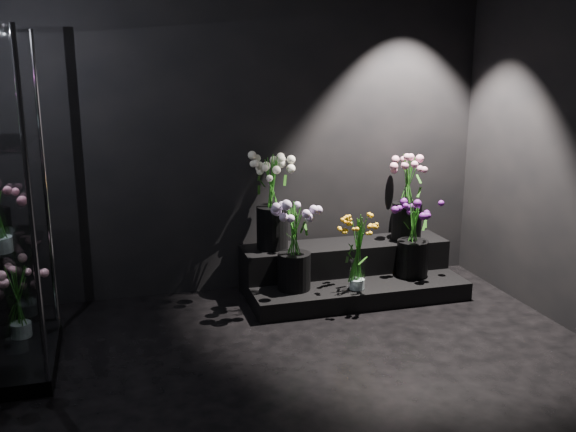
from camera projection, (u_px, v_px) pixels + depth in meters
name	position (u px, v px, depth m)	size (l,w,h in m)	color
floor	(323.00, 409.00, 3.49)	(4.00, 4.00, 0.00)	black
wall_back	(243.00, 118.00, 5.02)	(4.00, 4.00, 0.00)	black
display_riser	(349.00, 273.00, 5.21)	(1.71, 0.76, 0.38)	black
bouquet_orange_bells	(358.00, 252.00, 4.81)	(0.33, 0.33, 0.57)	white
bouquet_lilac	(294.00, 241.00, 4.80)	(0.45, 0.45, 0.68)	black
bouquet_purple	(413.00, 234.00, 5.10)	(0.34, 0.34, 0.63)	black
bouquet_cream_roses	(272.00, 196.00, 5.02)	(0.44, 0.44, 0.73)	black
bouquet_pink_roses	(408.00, 192.00, 5.27)	(0.44, 0.44, 0.70)	black
bouquet_case_base_pink	(18.00, 299.00, 4.11)	(0.42, 0.42, 0.49)	white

